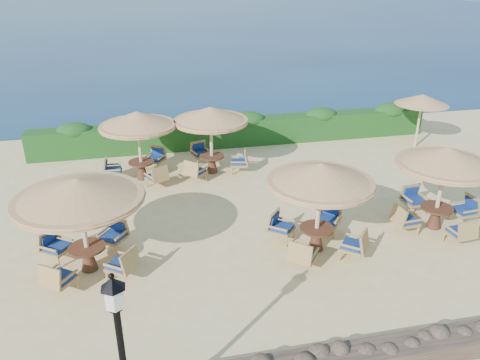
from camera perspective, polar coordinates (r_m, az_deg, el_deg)
ground at (r=15.14m, az=5.35°, el=-4.77°), size 120.00×120.00×0.00m
sea at (r=83.00m, az=-9.91°, el=18.89°), size 160.00×160.00×0.00m
hedge at (r=21.30m, az=-0.35°, el=5.88°), size 18.00×0.90×1.20m
stone_wall at (r=10.42m, az=16.17°, el=-19.93°), size 15.00×0.65×0.44m
extra_parasol at (r=22.04m, az=21.34°, el=9.11°), size 2.30×2.30×2.41m
cafe_set_0 at (r=12.41m, az=-18.92°, el=-2.89°), size 3.30×3.30×2.65m
cafe_set_1 at (r=12.84m, az=9.71°, el=-1.28°), size 2.94×2.94×2.65m
cafe_set_2 at (r=15.06m, az=23.59°, el=0.80°), size 2.87×2.87×2.65m
cafe_set_3 at (r=17.64m, az=-12.30°, el=5.87°), size 2.83×2.83×2.65m
cafe_set_4 at (r=17.87m, az=-3.56°, el=6.66°), size 2.88×2.88×2.65m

